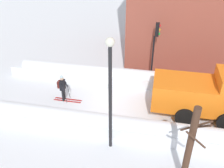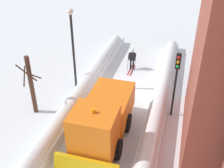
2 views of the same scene
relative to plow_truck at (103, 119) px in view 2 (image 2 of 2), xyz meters
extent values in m
cube|color=orange|center=(0.00, -1.32, -0.08)|extent=(2.30, 3.40, 1.60)
cube|color=orange|center=(0.00, 1.38, 0.27)|extent=(2.20, 2.00, 2.30)
cube|color=black|center=(0.00, 2.34, 0.78)|extent=(1.85, 0.06, 1.01)
cylinder|color=orange|center=(0.00, 1.38, 1.54)|extent=(0.20, 0.20, 0.18)
cylinder|color=black|center=(-1.15, 1.08, -0.93)|extent=(0.25, 1.10, 1.10)
cylinder|color=black|center=(1.15, 1.08, -0.93)|extent=(0.25, 1.10, 1.10)
cylinder|color=black|center=(-1.15, -1.12, -0.93)|extent=(0.25, 1.10, 1.10)
cylinder|color=black|center=(1.15, -1.12, -0.93)|extent=(0.25, 1.10, 1.10)
cylinder|color=black|center=(0.09, -8.60, -1.07)|extent=(0.14, 0.14, 0.82)
cylinder|color=black|center=(0.31, -8.60, -1.07)|extent=(0.14, 0.14, 0.82)
cube|color=black|center=(0.20, -8.60, -0.35)|extent=(0.42, 0.26, 0.62)
cube|color=#591E19|center=(0.20, -8.81, -0.32)|extent=(0.32, 0.16, 0.44)
sphere|color=tan|center=(0.20, -8.60, 0.12)|extent=(0.24, 0.24, 0.24)
sphere|color=silver|center=(0.20, -8.60, 0.22)|extent=(0.22, 0.22, 0.22)
cylinder|color=black|center=(-0.06, -8.50, -0.32)|extent=(0.09, 0.33, 0.56)
cylinder|color=black|center=(0.46, -8.50, -0.32)|extent=(0.09, 0.33, 0.56)
cube|color=maroon|center=(0.09, -8.35, -1.46)|extent=(0.09, 1.80, 0.03)
cube|color=maroon|center=(0.31, -8.35, -1.46)|extent=(0.09, 1.80, 0.03)
cylinder|color=#262628|center=(-0.10, -8.38, -0.88)|extent=(0.02, 0.19, 1.19)
cylinder|color=#262628|center=(0.50, -8.38, -0.88)|extent=(0.02, 0.19, 1.19)
cylinder|color=black|center=(-3.47, -3.30, 0.23)|extent=(0.12, 0.12, 3.41)
cube|color=black|center=(-3.47, -3.16, 2.38)|extent=(0.28, 0.24, 0.90)
sphere|color=red|center=(-3.47, -3.03, 2.66)|extent=(0.18, 0.18, 0.18)
sphere|color=gold|center=(-3.47, -3.03, 2.38)|extent=(0.18, 0.18, 0.18)
sphere|color=green|center=(-3.47, -3.03, 2.10)|extent=(0.18, 0.18, 0.18)
cylinder|color=black|center=(3.57, -4.81, 1.23)|extent=(0.16, 0.16, 5.42)
sphere|color=silver|center=(3.57, -4.81, 4.12)|extent=(0.40, 0.40, 0.40)
cylinder|color=#482F21|center=(4.93, -1.30, 0.48)|extent=(0.28, 0.28, 3.92)
cylinder|color=#482F21|center=(5.22, -1.18, 1.17)|extent=(0.37, 0.89, 0.98)
cylinder|color=#482F21|center=(4.58, -1.16, 1.32)|extent=(0.40, 1.08, 0.97)
cylinder|color=#482F21|center=(4.86, -0.93, 1.58)|extent=(1.12, 0.30, 1.07)
camera|label=1|loc=(12.61, -2.87, 7.80)|focal=40.07mm
camera|label=2|loc=(-3.58, 10.96, 9.25)|focal=43.88mm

